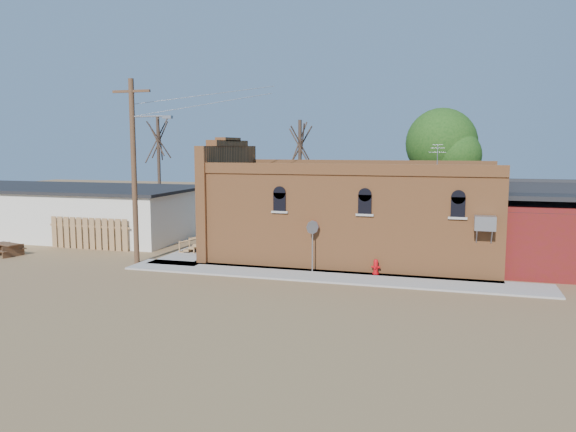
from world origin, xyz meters
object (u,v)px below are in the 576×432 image
(utility_pole, at_px, (135,167))
(fire_hydrant, at_px, (376,267))
(brick_bar, at_px, (349,213))
(stop_sign, at_px, (313,232))
(trash_barrel, at_px, (207,249))
(picnic_table, at_px, (6,248))

(utility_pole, xyz_separation_m, fire_hydrant, (11.71, 0.60, -4.36))
(brick_bar, distance_m, utility_pole, 10.96)
(utility_pole, distance_m, stop_sign, 9.30)
(brick_bar, distance_m, trash_barrel, 7.53)
(fire_hydrant, distance_m, trash_barrel, 8.98)
(stop_sign, distance_m, trash_barrel, 6.39)
(fire_hydrant, relative_size, stop_sign, 0.29)
(brick_bar, relative_size, stop_sign, 6.92)
(fire_hydrant, relative_size, trash_barrel, 0.77)
(utility_pole, bearing_deg, brick_bar, 23.69)
(stop_sign, xyz_separation_m, picnic_table, (-16.59, -0.57, -1.47))
(fire_hydrant, relative_size, picnic_table, 0.37)
(utility_pole, relative_size, fire_hydrant, 13.19)
(trash_barrel, xyz_separation_m, picnic_table, (-10.59, -2.26, -0.09))
(stop_sign, bearing_deg, picnic_table, 159.05)
(picnic_table, bearing_deg, stop_sign, 16.71)
(utility_pole, relative_size, trash_barrel, 10.22)
(fire_hydrant, distance_m, stop_sign, 3.24)
(utility_pole, bearing_deg, fire_hydrant, 2.92)
(trash_barrel, bearing_deg, utility_pole, -144.59)
(picnic_table, bearing_deg, fire_hydrant, 17.20)
(stop_sign, distance_m, picnic_table, 16.66)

